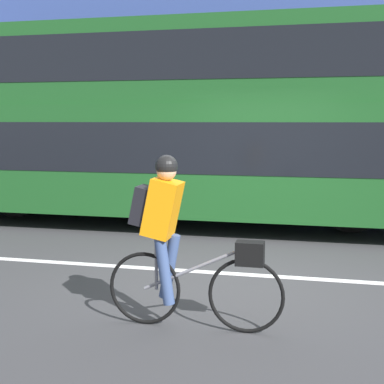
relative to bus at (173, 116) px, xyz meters
name	(u,v)px	position (x,y,z in m)	size (l,w,h in m)	color
ground_plane	(237,280)	(1.76, -3.43, -2.06)	(80.00, 80.00, 0.00)	#38383A
road_center_line	(240,274)	(1.76, -3.16, -2.06)	(50.00, 0.14, 0.01)	silver
sidewalk_curb	(274,205)	(1.76, 2.34, -2.00)	(60.00, 1.63, 0.13)	gray
building_facade	(281,15)	(1.76, 3.31, 2.40)	(60.00, 0.30, 8.92)	#33478C
bus	(173,116)	(0.00, 0.00, 0.00)	(10.72, 2.59, 3.69)	black
cyclist_on_bike	(176,236)	(1.40, -5.06, -1.17)	(1.71, 0.32, 1.67)	black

